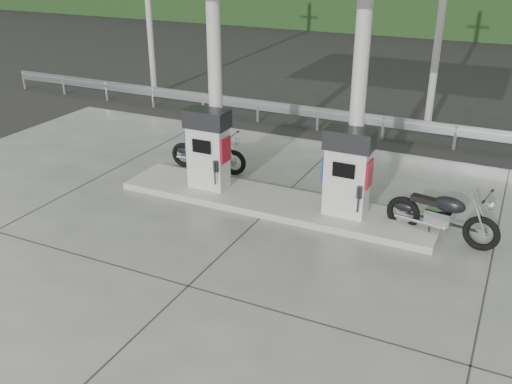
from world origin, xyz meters
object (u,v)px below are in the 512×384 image
at_px(gas_pump_right, 347,173).
at_px(motorcycle_left, 208,153).
at_px(gas_pump_left, 208,149).
at_px(motorcycle_right, 442,216).

distance_m(gas_pump_right, motorcycle_left, 4.13).
height_order(gas_pump_left, motorcycle_left, gas_pump_left).
bearing_deg(gas_pump_left, motorcycle_right, 0.40).
height_order(gas_pump_right, motorcycle_left, gas_pump_right).
xyz_separation_m(motorcycle_left, motorcycle_right, (5.81, -1.15, 0.04)).
relative_size(motorcycle_left, motorcycle_right, 0.93).
distance_m(gas_pump_left, motorcycle_right, 5.13).
bearing_deg(gas_pump_right, motorcycle_right, 1.09).
height_order(gas_pump_right, motorcycle_right, gas_pump_right).
xyz_separation_m(gas_pump_right, motorcycle_left, (-3.91, 1.18, -0.60)).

